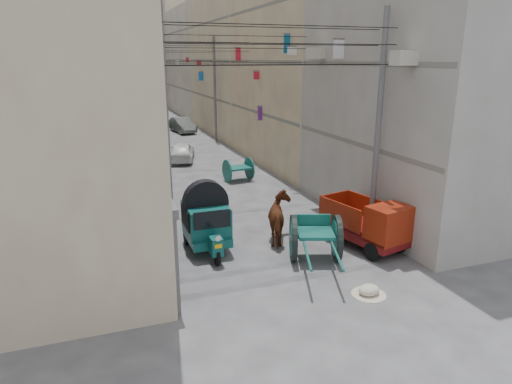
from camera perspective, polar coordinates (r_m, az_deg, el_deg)
name	(u,v)px	position (r m, az deg, el deg)	size (l,w,h in m)	color
ground	(382,357)	(11.14, 15.44, -19.30)	(140.00, 140.00, 0.00)	#404042
building_row_left	(55,57)	(41.44, -23.86, 15.13)	(8.00, 62.00, 14.00)	#C1B492
building_row_right	(244,58)	(43.53, -1.53, 16.45)	(8.00, 62.00, 14.00)	#9F9B95
end_cap_building	(126,58)	(73.45, -15.88, 15.86)	(22.00, 10.00, 13.00)	#B6AE8F
shutters_left	(144,189)	(18.36, -13.78, 0.42)	(0.18, 14.40, 2.88)	#4C4C51
signboards	(185,107)	(29.57, -8.85, 10.43)	(8.22, 40.52, 5.67)	red
ac_units	(359,28)	(17.55, 12.79, 19.40)	(0.70, 6.55, 3.35)	#AFAB9D
utility_poles	(202,105)	(24.98, -6.79, 10.77)	(7.40, 22.20, 8.00)	#575759
overhead_cables	(212,50)	(22.35, -5.46, 17.27)	(7.40, 22.52, 1.12)	black
auto_rickshaw	(206,219)	(15.69, -6.25, -3.38)	(1.53, 2.68, 1.89)	black
tonga_cart	(315,237)	(15.03, 7.40, -5.63)	(2.32, 3.61, 1.53)	black
mini_truck	(372,227)	(16.15, 14.25, -4.22)	(2.09, 3.39, 1.77)	black
second_cart	(238,169)	(24.63, -2.24, 2.89)	(1.52, 1.38, 1.23)	#12524A
feed_sack	(369,290)	(13.44, 13.94, -11.80)	(0.60, 0.48, 0.30)	#C0B39F
horse	(281,219)	(16.42, 3.15, -3.33)	(0.93, 2.03, 1.72)	brown
distant_car_white	(182,152)	(29.84, -9.22, 4.99)	(1.45, 3.59, 1.22)	silver
distant_car_grey	(182,125)	(41.75, -9.20, 8.27)	(1.39, 4.00, 1.32)	#525755
distant_car_green	(157,125)	(41.99, -12.29, 8.13)	(1.81, 4.45, 1.29)	#216138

